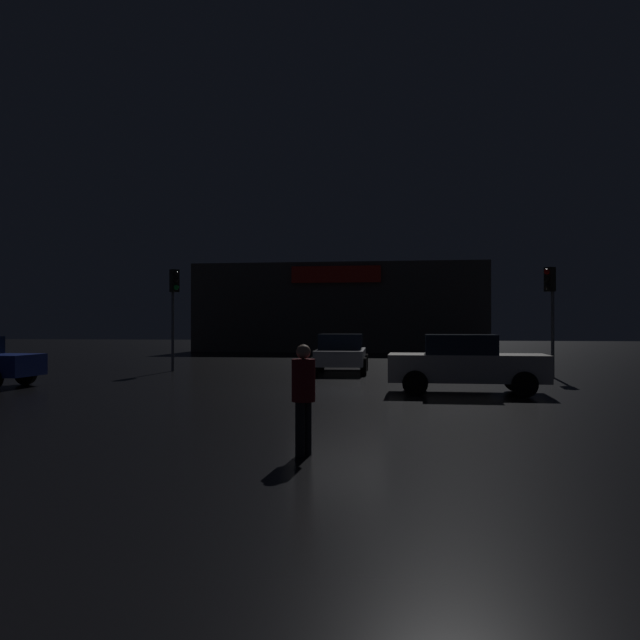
# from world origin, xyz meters

# --- Properties ---
(ground_plane) EXTENTS (120.00, 120.00, 0.00)m
(ground_plane) POSITION_xyz_m (0.00, 0.00, 0.00)
(ground_plane) COLOR black
(store_building) EXTENTS (19.66, 8.20, 5.93)m
(store_building) POSITION_xyz_m (-3.26, 29.91, 2.97)
(store_building) COLOR #4C4742
(store_building) RESTS_ON ground
(traffic_signal_main) EXTENTS (0.42, 0.42, 4.04)m
(traffic_signal_main) POSITION_xyz_m (-7.48, 7.55, 3.08)
(traffic_signal_main) COLOR #595B60
(traffic_signal_main) RESTS_ON ground
(traffic_signal_cross_left) EXTENTS (0.42, 0.42, 3.87)m
(traffic_signal_cross_left) POSITION_xyz_m (6.71, 6.45, 2.90)
(traffic_signal_cross_left) COLOR #595B60
(traffic_signal_cross_left) RESTS_ON ground
(car_near) EXTENTS (4.20, 1.91, 1.59)m
(car_near) POSITION_xyz_m (3.40, 0.26, 0.81)
(car_near) COLOR silver
(car_near) RESTS_ON ground
(car_far) EXTENTS (2.21, 4.44, 1.49)m
(car_far) POSITION_xyz_m (-0.83, 7.70, 0.77)
(car_far) COLOR #B7B7BF
(car_far) RESTS_ON ground
(pedestrian) EXTENTS (0.46, 0.46, 1.59)m
(pedestrian) POSITION_xyz_m (0.56, -9.03, 0.92)
(pedestrian) COLOR black
(pedestrian) RESTS_ON ground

